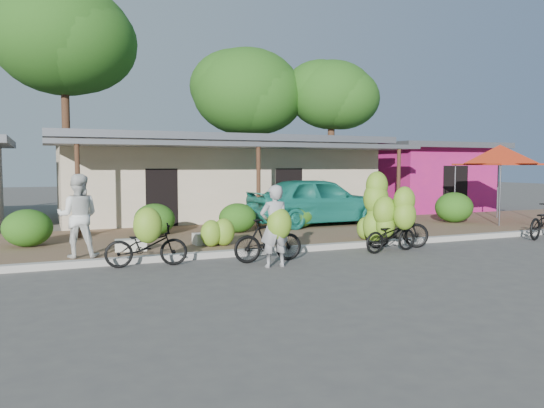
{
  "coord_description": "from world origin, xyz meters",
  "views": [
    {
      "loc": [
        -6.48,
        -10.09,
        2.2
      ],
      "look_at": [
        -1.03,
        2.59,
        1.2
      ],
      "focal_mm": 35.0,
      "sensor_mm": 36.0,
      "label": 1
    }
  ],
  "objects_px": {
    "bike_far_left": "(147,242)",
    "bike_center": "(383,218)",
    "bike_left": "(270,237)",
    "sack_near": "(209,238)",
    "bystander": "(78,216)",
    "bike_right": "(400,222)",
    "vendor": "(274,226)",
    "tree_near_right": "(327,93)",
    "red_canopy": "(500,155)",
    "tree_far_center": "(59,37)",
    "teal_van": "(317,201)",
    "tree_center_right": "(243,90)",
    "bike_far_right": "(544,221)",
    "sack_far": "(131,245)"
  },
  "relations": [
    {
      "from": "bike_far_left",
      "to": "bike_center",
      "type": "distance_m",
      "value": 6.06
    },
    {
      "from": "bike_left",
      "to": "bike_center",
      "type": "xyz_separation_m",
      "value": [
        3.38,
        0.49,
        0.27
      ]
    },
    {
      "from": "sack_near",
      "to": "bystander",
      "type": "distance_m",
      "value": 3.51
    },
    {
      "from": "bike_center",
      "to": "bike_right",
      "type": "relative_size",
      "value": 1.16
    },
    {
      "from": "bike_center",
      "to": "vendor",
      "type": "bearing_deg",
      "value": 97.9
    },
    {
      "from": "tree_near_right",
      "to": "red_canopy",
      "type": "bearing_deg",
      "value": -79.69
    },
    {
      "from": "tree_far_center",
      "to": "tree_near_right",
      "type": "height_order",
      "value": "tree_far_center"
    },
    {
      "from": "red_canopy",
      "to": "vendor",
      "type": "distance_m",
      "value": 12.0
    },
    {
      "from": "tree_far_center",
      "to": "bike_right",
      "type": "height_order",
      "value": "tree_far_center"
    },
    {
      "from": "bystander",
      "to": "teal_van",
      "type": "relative_size",
      "value": 0.38
    },
    {
      "from": "bike_left",
      "to": "teal_van",
      "type": "xyz_separation_m",
      "value": [
        4.11,
        5.43,
        0.39
      ]
    },
    {
      "from": "tree_near_right",
      "to": "teal_van",
      "type": "height_order",
      "value": "tree_near_right"
    },
    {
      "from": "tree_near_right",
      "to": "vendor",
      "type": "relative_size",
      "value": 4.32
    },
    {
      "from": "bike_right",
      "to": "teal_van",
      "type": "relative_size",
      "value": 0.35
    },
    {
      "from": "tree_center_right",
      "to": "teal_van",
      "type": "height_order",
      "value": "tree_center_right"
    },
    {
      "from": "sack_near",
      "to": "tree_near_right",
      "type": "bearing_deg",
      "value": 48.83
    },
    {
      "from": "vendor",
      "to": "bike_center",
      "type": "bearing_deg",
      "value": -163.27
    },
    {
      "from": "sack_near",
      "to": "vendor",
      "type": "relative_size",
      "value": 0.48
    },
    {
      "from": "tree_center_right",
      "to": "tree_far_center",
      "type": "bearing_deg",
      "value": -176.82
    },
    {
      "from": "tree_near_right",
      "to": "bike_far_left",
      "type": "distance_m",
      "value": 18.55
    },
    {
      "from": "bike_left",
      "to": "tree_near_right",
      "type": "bearing_deg",
      "value": -32.32
    },
    {
      "from": "bike_left",
      "to": "teal_van",
      "type": "height_order",
      "value": "teal_van"
    },
    {
      "from": "bike_far_right",
      "to": "vendor",
      "type": "xyz_separation_m",
      "value": [
        -9.31,
        -0.94,
        0.38
      ]
    },
    {
      "from": "sack_near",
      "to": "bystander",
      "type": "height_order",
      "value": "bystander"
    },
    {
      "from": "bike_center",
      "to": "sack_near",
      "type": "relative_size",
      "value": 2.42
    },
    {
      "from": "bike_far_left",
      "to": "bike_left",
      "type": "relative_size",
      "value": 1.1
    },
    {
      "from": "bike_far_left",
      "to": "sack_near",
      "type": "height_order",
      "value": "bike_far_left"
    },
    {
      "from": "bike_far_left",
      "to": "bike_right",
      "type": "distance_m",
      "value": 6.56
    },
    {
      "from": "bike_left",
      "to": "vendor",
      "type": "height_order",
      "value": "vendor"
    },
    {
      "from": "red_canopy",
      "to": "bystander",
      "type": "bearing_deg",
      "value": -171.98
    },
    {
      "from": "bystander",
      "to": "red_canopy",
      "type": "bearing_deg",
      "value": -158.85
    },
    {
      "from": "bike_left",
      "to": "tree_center_right",
      "type": "bearing_deg",
      "value": -16.8
    },
    {
      "from": "red_canopy",
      "to": "bike_left",
      "type": "distance_m",
      "value": 11.77
    },
    {
      "from": "tree_far_center",
      "to": "sack_near",
      "type": "bearing_deg",
      "value": -75.85
    },
    {
      "from": "tree_near_right",
      "to": "sack_near",
      "type": "distance_m",
      "value": 15.95
    },
    {
      "from": "tree_far_center",
      "to": "bike_left",
      "type": "relative_size",
      "value": 6.26
    },
    {
      "from": "tree_far_center",
      "to": "vendor",
      "type": "distance_m",
      "value": 17.69
    },
    {
      "from": "tree_near_right",
      "to": "bystander",
      "type": "relative_size",
      "value": 4.08
    },
    {
      "from": "red_canopy",
      "to": "bike_far_right",
      "type": "bearing_deg",
      "value": -117.05
    },
    {
      "from": "sack_far",
      "to": "bike_right",
      "type": "bearing_deg",
      "value": -15.2
    },
    {
      "from": "bike_right",
      "to": "bike_far_right",
      "type": "height_order",
      "value": "bike_right"
    },
    {
      "from": "bike_right",
      "to": "vendor",
      "type": "height_order",
      "value": "vendor"
    },
    {
      "from": "tree_far_center",
      "to": "sack_far",
      "type": "height_order",
      "value": "tree_far_center"
    },
    {
      "from": "tree_center_right",
      "to": "bike_center",
      "type": "xyz_separation_m",
      "value": [
        -1.75,
        -15.29,
        -5.34
      ]
    },
    {
      "from": "sack_near",
      "to": "bystander",
      "type": "xyz_separation_m",
      "value": [
        -3.32,
        -0.81,
        0.8
      ]
    },
    {
      "from": "sack_near",
      "to": "sack_far",
      "type": "height_order",
      "value": "sack_near"
    },
    {
      "from": "bike_far_left",
      "to": "teal_van",
      "type": "bearing_deg",
      "value": -47.37
    },
    {
      "from": "bike_far_right",
      "to": "tree_near_right",
      "type": "bearing_deg",
      "value": -18.91
    },
    {
      "from": "red_canopy",
      "to": "bike_left",
      "type": "height_order",
      "value": "red_canopy"
    },
    {
      "from": "red_canopy",
      "to": "bike_far_right",
      "type": "relative_size",
      "value": 1.68
    }
  ]
}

